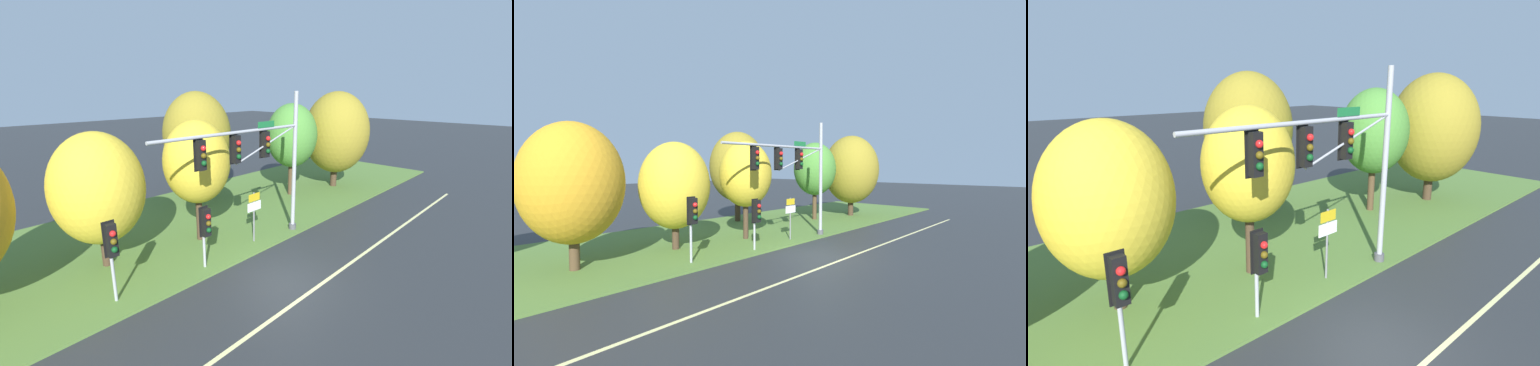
# 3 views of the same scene
# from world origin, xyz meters

# --- Properties ---
(ground_plane) EXTENTS (160.00, 160.00, 0.00)m
(ground_plane) POSITION_xyz_m (0.00, 0.00, 0.00)
(ground_plane) COLOR #282B2D
(grass_verge) EXTENTS (48.00, 11.50, 0.10)m
(grass_verge) POSITION_xyz_m (0.00, 8.25, 0.05)
(grass_verge) COLOR #517533
(grass_verge) RESTS_ON ground
(traffic_signal_mast) EXTENTS (8.65, 0.49, 7.49)m
(traffic_signal_mast) POSITION_xyz_m (1.75, 3.05, 4.64)
(traffic_signal_mast) COLOR #9EA0A5
(traffic_signal_mast) RESTS_ON grass_verge
(pedestrian_signal_near_kerb) EXTENTS (0.46, 0.55, 2.83)m
(pedestrian_signal_near_kerb) POSITION_xyz_m (-1.67, 3.05, 2.11)
(pedestrian_signal_near_kerb) COLOR #9EA0A5
(pedestrian_signal_near_kerb) RESTS_ON grass_verge
(pedestrian_signal_further_along) EXTENTS (0.46, 0.55, 3.17)m
(pedestrian_signal_further_along) POSITION_xyz_m (-5.51, 3.45, 2.40)
(pedestrian_signal_further_along) COLOR #9EA0A5
(pedestrian_signal_further_along) RESTS_ON grass_verge
(route_sign_post) EXTENTS (0.93, 0.08, 2.62)m
(route_sign_post) POSITION_xyz_m (1.71, 3.47, 1.85)
(route_sign_post) COLOR slate
(route_sign_post) RESTS_ON grass_verge
(tree_behind_signpost) EXTENTS (3.84, 3.84, 5.95)m
(tree_behind_signpost) POSITION_xyz_m (-4.57, 6.53, 3.63)
(tree_behind_signpost) COLOR #423021
(tree_behind_signpost) RESTS_ON grass_verge
(tree_mid_verge) EXTENTS (3.31, 3.31, 6.18)m
(tree_mid_verge) POSITION_xyz_m (-0.02, 5.72, 4.19)
(tree_mid_verge) COLOR #423021
(tree_mid_verge) RESTS_ON grass_verge
(tree_tall_centre) EXTENTS (4.64, 4.64, 7.46)m
(tree_tall_centre) POSITION_xyz_m (4.24, 11.34, 4.65)
(tree_tall_centre) COLOR #423021
(tree_tall_centre) RESTS_ON grass_verge
(tree_right_far) EXTENTS (3.62, 3.62, 6.64)m
(tree_right_far) POSITION_xyz_m (9.48, 7.22, 4.45)
(tree_right_far) COLOR #4C3823
(tree_right_far) RESTS_ON grass_verge
(tree_furthest_back) EXTENTS (5.02, 5.02, 7.43)m
(tree_furthest_back) POSITION_xyz_m (13.74, 6.15, 4.38)
(tree_furthest_back) COLOR #423021
(tree_furthest_back) RESTS_ON grass_verge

